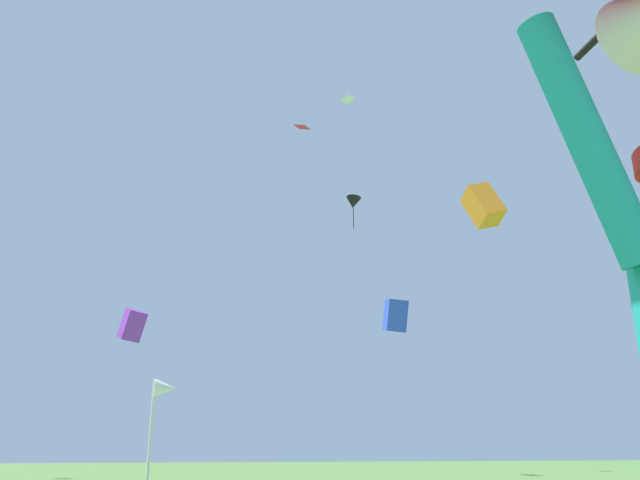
% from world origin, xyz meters
% --- Properties ---
extents(distant_kite_red_far_center, '(0.73, 0.75, 0.35)m').
position_xyz_m(distant_kite_red_far_center, '(7.12, 28.13, 16.90)').
color(distant_kite_red_far_center, red).
extents(distant_kite_orange_overhead_distant, '(1.20, 1.27, 1.68)m').
position_xyz_m(distant_kite_orange_overhead_distant, '(10.38, 17.02, 8.79)').
color(distant_kite_orange_overhead_distant, orange).
extents(distant_kite_white_mid_right, '(0.85, 0.83, 0.28)m').
position_xyz_m(distant_kite_white_mid_right, '(11.18, 32.35, 21.57)').
color(distant_kite_white_mid_right, white).
extents(distant_kite_purple_high_right, '(0.96, 1.04, 1.22)m').
position_xyz_m(distant_kite_purple_high_right, '(-0.52, 21.76, 4.98)').
color(distant_kite_purple_high_right, purple).
extents(distant_kite_blue_low_right, '(0.80, 0.96, 1.23)m').
position_xyz_m(distant_kite_blue_low_right, '(8.00, 19.23, 5.32)').
color(distant_kite_blue_low_right, blue).
extents(distant_kite_black_high_left, '(0.92, 0.87, 1.63)m').
position_xyz_m(distant_kite_black_high_left, '(9.07, 26.02, 12.09)').
color(distant_kite_black_high_left, black).
extents(marker_flag, '(0.30, 0.24, 1.84)m').
position_xyz_m(marker_flag, '(-0.27, 8.14, 1.60)').
color(marker_flag, silver).
rests_on(marker_flag, ground).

